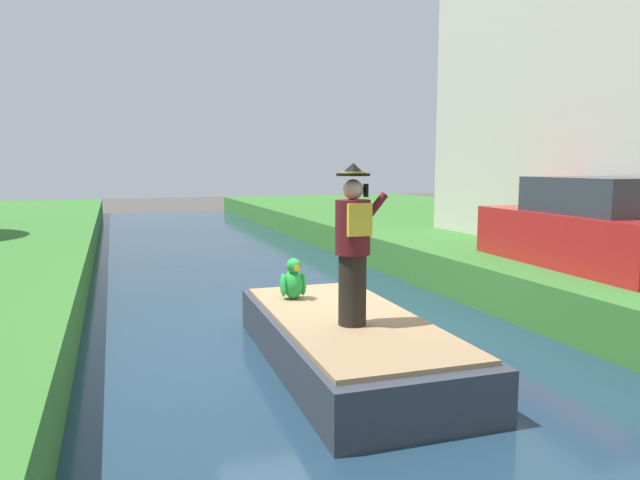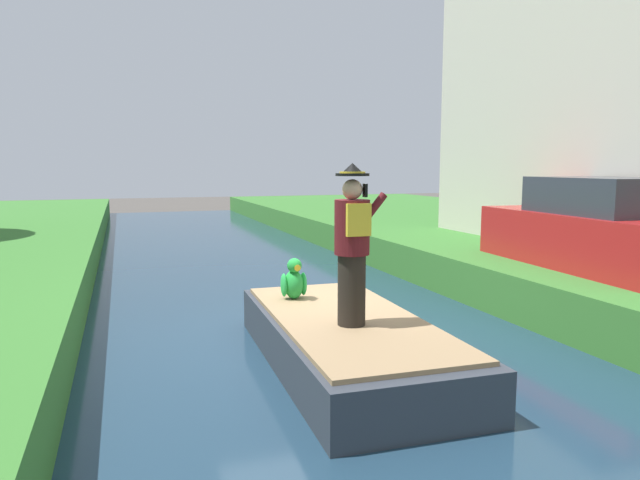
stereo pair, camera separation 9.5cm
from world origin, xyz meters
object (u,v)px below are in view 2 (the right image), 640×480
object	(u,v)px
parked_car_red	(591,229)
person_pirate	(352,245)
boat	(346,341)
parrot_plush	(294,281)

from	to	relation	value
parked_car_red	person_pirate	bearing A→B (deg)	-162.26
boat	person_pirate	bearing A→B (deg)	-101.87
parrot_plush	boat	bearing A→B (deg)	-73.37
parrot_plush	parked_car_red	world-z (taller)	parked_car_red
person_pirate	parrot_plush	world-z (taller)	person_pirate
person_pirate	parked_car_red	world-z (taller)	person_pirate
parrot_plush	parked_car_red	xyz separation A→B (m)	(5.26, 0.13, 0.51)
person_pirate	parrot_plush	distance (m)	1.64
boat	parrot_plush	bearing A→B (deg)	106.63
parrot_plush	parked_car_red	bearing A→B (deg)	1.47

